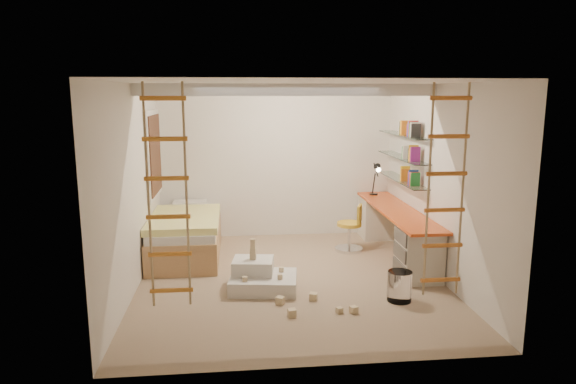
{
  "coord_description": "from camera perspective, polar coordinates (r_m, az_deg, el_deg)",
  "views": [
    {
      "loc": [
        -0.72,
        -6.53,
        2.47
      ],
      "look_at": [
        0.0,
        0.3,
        1.15
      ],
      "focal_mm": 32.0,
      "sensor_mm": 36.0,
      "label": 1
    }
  ],
  "objects": [
    {
      "name": "bed",
      "position": [
        8.08,
        -11.23,
        -4.69
      ],
      "size": [
        1.02,
        2.0,
        0.69
      ],
      "color": "#AD7F51",
      "rests_on": "floor"
    },
    {
      "name": "window_frame",
      "position": [
        8.18,
        -14.8,
        4.06
      ],
      "size": [
        0.06,
        1.15,
        1.35
      ],
      "primitive_type": "cube",
      "color": "white",
      "rests_on": "wall_left"
    },
    {
      "name": "ceiling_beam",
      "position": [
        6.87,
        0.0,
        11.29
      ],
      "size": [
        4.0,
        0.18,
        0.16
      ],
      "primitive_type": "cube",
      "color": "white",
      "rests_on": "ceiling"
    },
    {
      "name": "desk",
      "position": [
        8.06,
        11.84,
        -4.22
      ],
      "size": [
        0.56,
        2.8,
        0.75
      ],
      "color": "#DC4F19",
      "rests_on": "floor"
    },
    {
      "name": "toy_blocks",
      "position": [
        6.37,
        -0.47,
        -9.73
      ],
      "size": [
        1.29,
        1.04,
        0.64
      ],
      "color": "#CCB284",
      "rests_on": "floor"
    },
    {
      "name": "waste_bin",
      "position": [
        6.44,
        12.3,
        -10.19
      ],
      "size": [
        0.3,
        0.3,
        0.37
      ],
      "primitive_type": "cylinder",
      "color": "white",
      "rests_on": "floor"
    },
    {
      "name": "books",
      "position": [
        8.13,
        12.64,
        4.95
      ],
      "size": [
        0.14,
        0.7,
        0.92
      ],
      "color": "#1E722D",
      "rests_on": "shelves"
    },
    {
      "name": "rope_ladder_left",
      "position": [
        4.92,
        -13.24,
        -0.62
      ],
      "size": [
        0.41,
        0.04,
        2.13
      ],
      "primitive_type": null,
      "color": "orange",
      "rests_on": "ceiling"
    },
    {
      "name": "window_blind",
      "position": [
        8.18,
        -14.53,
        4.07
      ],
      "size": [
        0.02,
        1.0,
        1.2
      ],
      "primitive_type": "cube",
      "color": "#4C2D1E",
      "rests_on": "window_frame"
    },
    {
      "name": "task_lamp",
      "position": [
        8.79,
        9.83,
        2.0
      ],
      "size": [
        0.14,
        0.36,
        0.57
      ],
      "color": "black",
      "rests_on": "desk"
    },
    {
      "name": "floor",
      "position": [
        7.02,
        0.26,
        -9.72
      ],
      "size": [
        4.5,
        4.5,
        0.0
      ],
      "primitive_type": "plane",
      "color": "#958060",
      "rests_on": "ground"
    },
    {
      "name": "rope_ladder_right",
      "position": [
        5.3,
        17.1,
        0.0
      ],
      "size": [
        0.41,
        0.04,
        2.13
      ],
      "primitive_type": null,
      "color": "orange",
      "rests_on": "ceiling"
    },
    {
      "name": "swivel_chair",
      "position": [
        8.24,
        6.96,
        -4.64
      ],
      "size": [
        0.58,
        0.58,
        0.75
      ],
      "color": "gold",
      "rests_on": "floor"
    },
    {
      "name": "shelves",
      "position": [
        8.15,
        12.59,
        3.78
      ],
      "size": [
        0.25,
        1.8,
        0.71
      ],
      "color": "white",
      "rests_on": "wall_right"
    },
    {
      "name": "play_platform",
      "position": [
        6.68,
        -3.07,
        -9.5
      ],
      "size": [
        0.92,
        0.76,
        0.37
      ],
      "color": "silver",
      "rests_on": "floor"
    }
  ]
}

